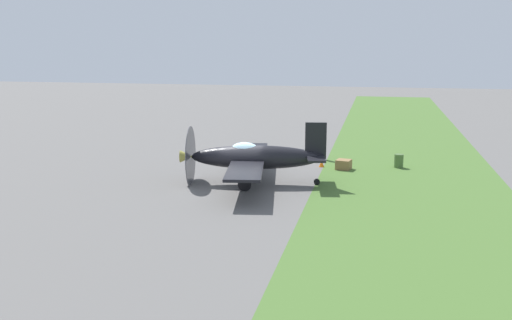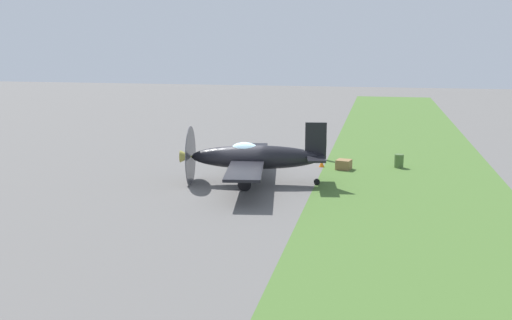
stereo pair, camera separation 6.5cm
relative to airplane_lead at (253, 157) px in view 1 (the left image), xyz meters
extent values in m
plane|color=#605E5B|center=(-0.64, 0.69, -1.61)|extent=(160.00, 160.00, 0.00)
cube|color=#476B2D|center=(-0.64, -9.09, -1.60)|extent=(120.00, 11.00, 0.01)
ellipsoid|color=black|center=(0.03, -0.17, 0.01)|extent=(2.58, 7.69, 1.38)
cube|color=black|center=(-0.04, 0.27, -0.16)|extent=(10.85, 3.58, 0.16)
cube|color=black|center=(0.58, -3.58, 1.01)|extent=(0.31, 1.23, 2.11)
cube|color=black|center=(0.58, -3.58, 0.12)|extent=(3.67, 1.56, 0.11)
cone|color=#B7B24C|center=(-0.62, 3.84, 0.01)|extent=(0.83, 0.88, 0.71)
cylinder|color=#4C4C51|center=(-0.59, 3.62, 0.01)|extent=(3.52, 0.62, 3.56)
ellipsoid|color=#8CB2C6|center=(-0.08, 0.49, 0.49)|extent=(1.02, 1.66, 0.78)
cylinder|color=black|center=(-1.65, 0.12, -1.23)|extent=(0.36, 0.79, 0.76)
cylinder|color=black|center=(-1.65, 0.12, -0.69)|extent=(0.13, 0.13, 1.07)
cylinder|color=black|center=(1.53, 0.64, -1.23)|extent=(0.36, 0.79, 0.76)
cylinder|color=black|center=(1.53, 0.64, -0.69)|extent=(0.13, 0.13, 1.07)
cylinder|color=black|center=(0.60, -3.69, -1.43)|extent=(0.19, 0.37, 0.36)
cylinder|color=#9E998E|center=(8.14, -3.34, -1.17)|extent=(0.30, 0.30, 0.88)
cylinder|color=#9E998E|center=(8.14, -3.34, -0.42)|extent=(0.38, 0.38, 0.62)
sphere|color=tan|center=(8.14, -3.34, 0.01)|extent=(0.23, 0.23, 0.23)
cylinder|color=#9E998E|center=(7.92, -3.48, -0.42)|extent=(0.11, 0.11, 0.59)
cylinder|color=#9E998E|center=(8.36, -3.21, -0.42)|extent=(0.11, 0.11, 0.59)
cylinder|color=#476633|center=(6.49, -8.50, -1.16)|extent=(0.60, 0.60, 0.90)
cube|color=olive|center=(5.18, -4.95, -1.29)|extent=(1.08, 1.08, 0.64)
cone|color=orange|center=(5.64, -3.46, -1.39)|extent=(0.36, 0.36, 0.44)
camera|label=1|loc=(-32.02, -7.05, 6.50)|focal=40.30mm
camera|label=2|loc=(-32.01, -7.11, 6.50)|focal=40.30mm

